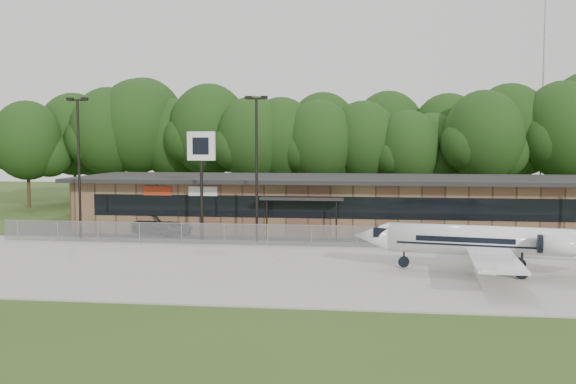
# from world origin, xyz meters

# --- Properties ---
(ground) EXTENTS (160.00, 160.00, 0.00)m
(ground) POSITION_xyz_m (0.00, 0.00, 0.00)
(ground) COLOR #314819
(ground) RESTS_ON ground
(apron) EXTENTS (64.00, 18.00, 0.08)m
(apron) POSITION_xyz_m (0.00, 8.00, 0.04)
(apron) COLOR #9E9B93
(apron) RESTS_ON ground
(parking_lot) EXTENTS (50.00, 9.00, 0.06)m
(parking_lot) POSITION_xyz_m (0.00, 19.50, 0.03)
(parking_lot) COLOR #383835
(parking_lot) RESTS_ON ground
(terminal) EXTENTS (41.00, 11.65, 4.30)m
(terminal) POSITION_xyz_m (-0.00, 23.94, 2.18)
(terminal) COLOR olive
(terminal) RESTS_ON ground
(fence) EXTENTS (46.00, 0.04, 1.52)m
(fence) POSITION_xyz_m (0.00, 15.00, 0.78)
(fence) COLOR gray
(fence) RESTS_ON ground
(treeline) EXTENTS (72.00, 12.00, 15.00)m
(treeline) POSITION_xyz_m (0.00, 42.00, 7.50)
(treeline) COLOR black
(treeline) RESTS_ON ground
(radio_mast) EXTENTS (0.20, 0.20, 25.00)m
(radio_mast) POSITION_xyz_m (22.00, 48.00, 12.50)
(radio_mast) COLOR gray
(radio_mast) RESTS_ON ground
(light_pole_left) EXTENTS (1.55, 0.30, 10.23)m
(light_pole_left) POSITION_xyz_m (-18.00, 16.50, 5.98)
(light_pole_left) COLOR black
(light_pole_left) RESTS_ON ground
(light_pole_mid) EXTENTS (1.55, 0.30, 10.23)m
(light_pole_mid) POSITION_xyz_m (-5.00, 16.50, 5.98)
(light_pole_mid) COLOR black
(light_pole_mid) RESTS_ON ground
(business_jet) EXTENTS (14.48, 12.99, 4.88)m
(business_jet) POSITION_xyz_m (9.45, 7.37, 1.74)
(business_jet) COLOR silver
(business_jet) RESTS_ON ground
(suv) EXTENTS (6.24, 4.56, 1.58)m
(suv) POSITION_xyz_m (-13.03, 19.54, 0.79)
(suv) COLOR #2A2A2D
(suv) RESTS_ON ground
(pole_sign) EXTENTS (2.05, 0.44, 7.79)m
(pole_sign) POSITION_xyz_m (-9.02, 16.80, 5.96)
(pole_sign) COLOR black
(pole_sign) RESTS_ON ground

